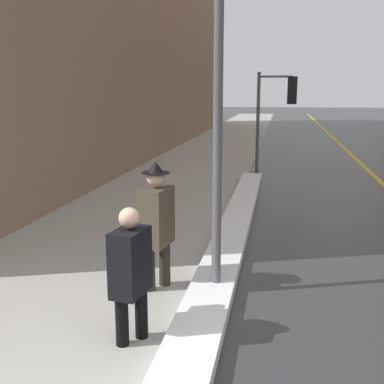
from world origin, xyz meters
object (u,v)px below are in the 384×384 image
object	(u,v)px
traffic_light_near	(280,100)
pedestrian_in_glasses	(156,221)
lamp_post	(219,40)
pedestrian_with_shoulder_bag	(131,269)

from	to	relation	value
traffic_light_near	pedestrian_in_glasses	world-z (taller)	traffic_light_near
lamp_post	traffic_light_near	world-z (taller)	lamp_post
lamp_post	traffic_light_near	distance (m)	10.61
lamp_post	pedestrian_in_glasses	world-z (taller)	lamp_post
pedestrian_with_shoulder_bag	pedestrian_in_glasses	size ratio (longest dim) A/B	0.85
pedestrian_in_glasses	lamp_post	bearing A→B (deg)	98.19
traffic_light_near	pedestrian_with_shoulder_bag	bearing A→B (deg)	-100.95
lamp_post	pedestrian_with_shoulder_bag	xyz separation A→B (m)	(-0.72, -1.43, -2.45)
pedestrian_with_shoulder_bag	pedestrian_in_glasses	distance (m)	1.46
lamp_post	pedestrian_in_glasses	distance (m)	2.46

